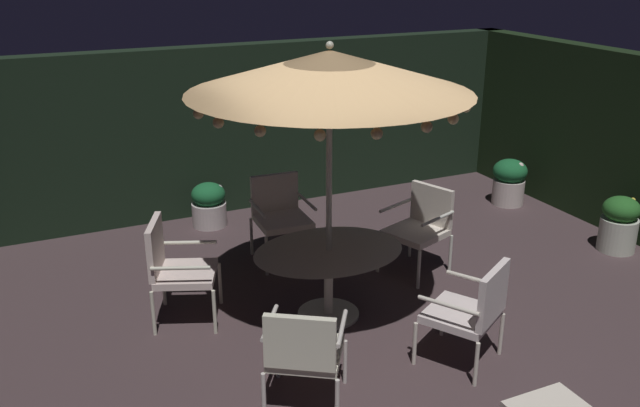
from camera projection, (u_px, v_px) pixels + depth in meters
The scene contains 12 objects.
ground_plane at pixel (354, 320), 6.75m from camera, with size 8.63×7.34×0.02m, color #453537.
hedge_backdrop_rear at pixel (237, 128), 9.35m from camera, with size 8.63×0.30×2.26m, color black.
patio_dining_table at pixel (329, 264), 6.64m from camera, with size 1.49×1.15×0.72m.
patio_umbrella at pixel (330, 72), 5.98m from camera, with size 2.58×2.58×2.69m.
patio_chair_north at pixel (280, 211), 7.92m from camera, with size 0.66×0.66×0.98m.
patio_chair_northeast at pixel (174, 264), 6.56m from camera, with size 0.79×0.79×1.04m.
patio_chair_east at pixel (304, 350), 5.28m from camera, with size 0.82×0.81×0.91m.
patio_chair_southeast at pixel (473, 308), 5.86m from camera, with size 0.82×0.82×0.96m.
patio_chair_south at pixel (421, 223), 7.62m from camera, with size 0.78×0.77×0.96m.
potted_plant_left_near at pixel (619, 224), 8.19m from camera, with size 0.44×0.44×0.68m.
potted_plant_back_right at pixel (509, 181), 9.69m from camera, with size 0.48×0.48×0.66m.
potted_plant_left_far at pixel (209, 204), 8.95m from camera, with size 0.45×0.45×0.59m.
Camera 1 is at (-2.79, -5.23, 3.45)m, focal length 38.36 mm.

